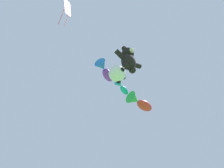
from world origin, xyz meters
The scene contains 6 objects.
teddy_bear_kite centered at (1.19, 5.01, 12.40)m, with size 2.14×0.94×2.17m.
soccer_ball_kite centered at (0.41, 5.21, 10.62)m, with size 1.07×1.06×0.98m.
fish_kite_violet centered at (0.95, 7.19, 13.18)m, with size 2.04×1.53×0.82m.
fish_kite_teal centered at (3.35, 8.16, 13.79)m, with size 1.69×1.09×0.61m.
fish_kite_crimson centered at (5.38, 8.34, 13.40)m, with size 2.47×1.12×1.09m.
diamond_kite centered at (-3.15, 6.25, 15.94)m, with size 1.12×0.95×3.18m.
Camera 1 is at (-4.78, -0.91, 1.27)m, focal length 35.00 mm.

